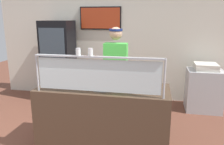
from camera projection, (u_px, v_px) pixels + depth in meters
ground_plane at (112, 128)px, 4.01m from camera, size 12.00×12.00×0.00m
shop_rear_unit at (125, 42)px, 5.25m from camera, size 6.25×0.13×2.70m
serving_counter at (104, 118)px, 3.29m from camera, size 1.85×0.73×0.95m
sneeze_guard at (97, 71)px, 2.81m from camera, size 1.67×0.06×0.49m
pizza_tray at (104, 86)px, 3.19m from camera, size 0.50×0.50×0.04m
pizza_server at (104, 85)px, 3.17m from camera, size 0.12×0.29×0.01m
parmesan_shaker at (78, 52)px, 2.81m from camera, size 0.06×0.06×0.09m
pepper_flake_shaker at (90, 53)px, 2.78m from camera, size 0.06×0.06×0.10m
worker_figure at (116, 73)px, 3.78m from camera, size 0.41×0.50×1.76m
drink_fridge at (59, 61)px, 5.21m from camera, size 0.68×0.60×1.84m
prep_shelf at (204, 90)px, 4.68m from camera, size 0.70×0.55×0.87m
pizza_box_stack at (206, 67)px, 4.56m from camera, size 0.46×0.45×0.14m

